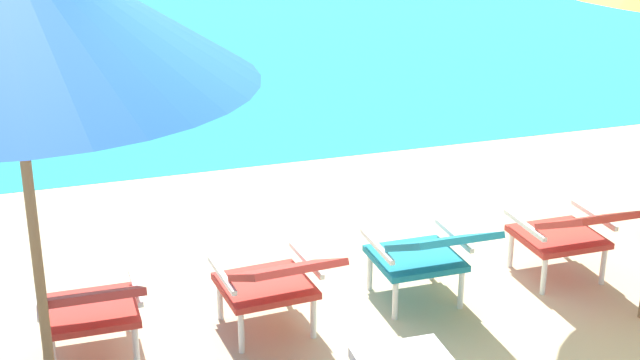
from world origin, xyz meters
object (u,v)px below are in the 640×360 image
lounge_chair_near_right (428,251)px  beach_umbrella_left (7,5)px  lounge_chair_far_left (90,305)px  lounge_chair_far_right (575,230)px  lounge_chair_near_left (275,279)px

lounge_chair_near_right → beach_umbrella_left: (-2.24, -0.52, 1.69)m
lounge_chair_far_left → lounge_chair_far_right: size_ratio=1.00×
lounge_chair_far_left → beach_umbrella_left: (-0.24, -0.46, 1.69)m
beach_umbrella_left → lounge_chair_far_right: bearing=9.1°
lounge_chair_far_left → lounge_chair_far_right: (3.03, 0.06, 0.00)m
lounge_chair_near_left → lounge_chair_near_right: size_ratio=1.04×
lounge_chair_far_left → lounge_chair_near_right: 2.00m
lounge_chair_far_right → beach_umbrella_left: beach_umbrella_left is taller
lounge_chair_near_left → lounge_chair_far_left: bearing=179.3°
lounge_chair_far_right → lounge_chair_near_right: bearing=-179.6°
lounge_chair_far_left → lounge_chair_near_left: 1.02m
lounge_chair_near_left → beach_umbrella_left: beach_umbrella_left is taller
lounge_chair_near_right → lounge_chair_far_right: size_ratio=1.00×
lounge_chair_near_right → lounge_chair_far_left: bearing=-178.4°
lounge_chair_far_right → lounge_chair_far_left: bearing=-178.8°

